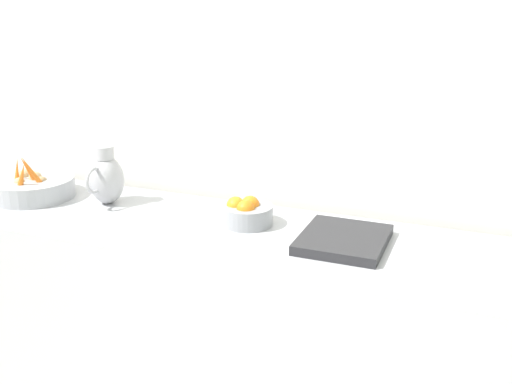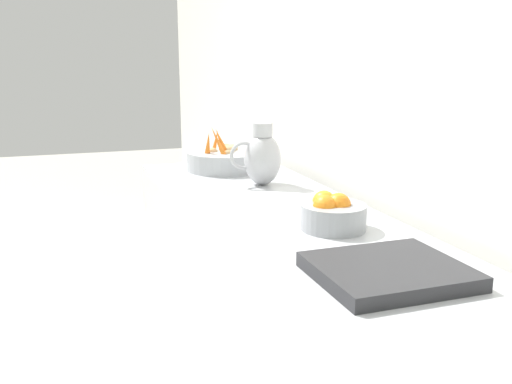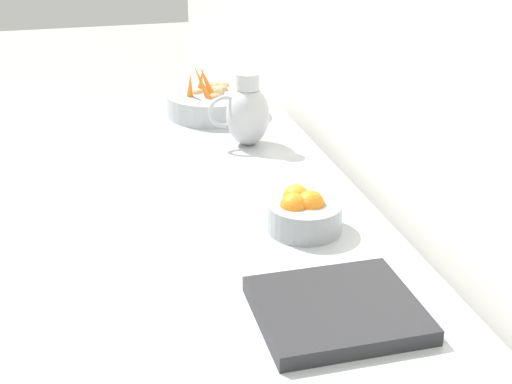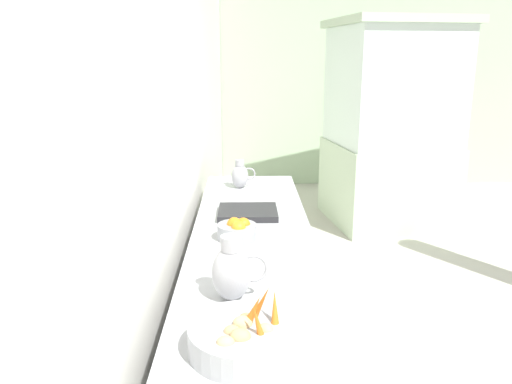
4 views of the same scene
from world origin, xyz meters
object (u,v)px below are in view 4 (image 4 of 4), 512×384
at_px(vegetable_colander, 246,338).
at_px(metal_pitcher_tall, 232,271).
at_px(orange_bowl, 237,230).
at_px(glass_block_booth, 390,126).
at_px(metal_pitcher_short, 240,175).

height_order(vegetable_colander, metal_pitcher_tall, metal_pitcher_tall).
relative_size(orange_bowl, metal_pitcher_tall, 0.78).
height_order(orange_bowl, glass_block_booth, glass_block_booth).
distance_m(vegetable_colander, glass_block_booth, 4.40).
bearing_deg(metal_pitcher_tall, glass_block_booth, 66.54).
distance_m(orange_bowl, metal_pitcher_short, 1.04).
height_order(metal_pitcher_short, glass_block_booth, glass_block_booth).
bearing_deg(glass_block_booth, metal_pitcher_tall, -113.46).
relative_size(vegetable_colander, orange_bowl, 1.82).
xyz_separation_m(vegetable_colander, orange_bowl, (-0.04, 1.01, 0.00)).
bearing_deg(vegetable_colander, metal_pitcher_tall, 98.12).
bearing_deg(glass_block_booth, vegetable_colander, -111.00).
bearing_deg(metal_pitcher_short, glass_block_booth, 51.81).
bearing_deg(vegetable_colander, glass_block_booth, 69.00).
bearing_deg(glass_block_booth, orange_bowl, -117.61).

